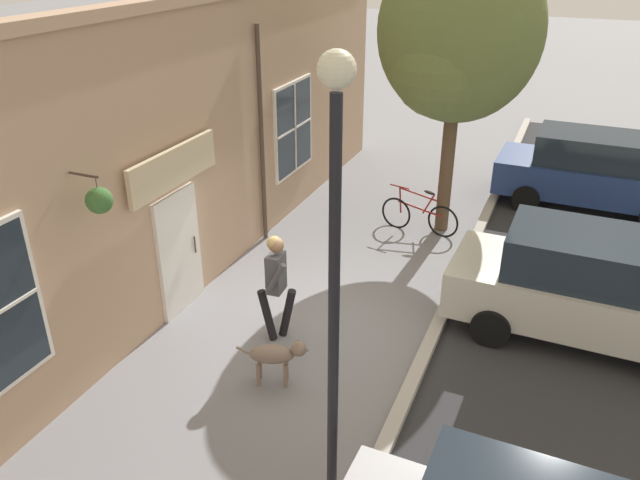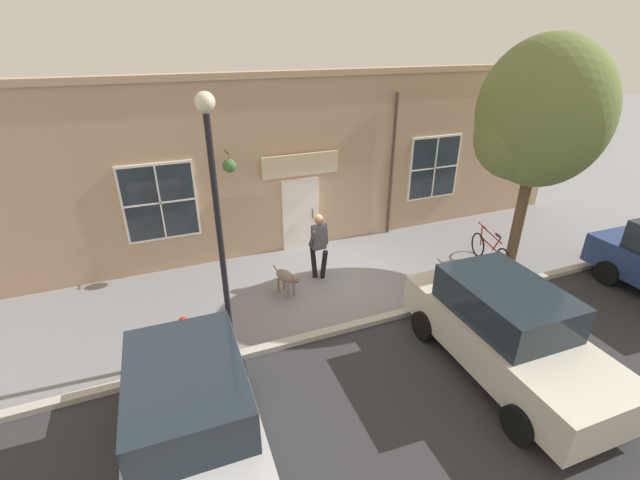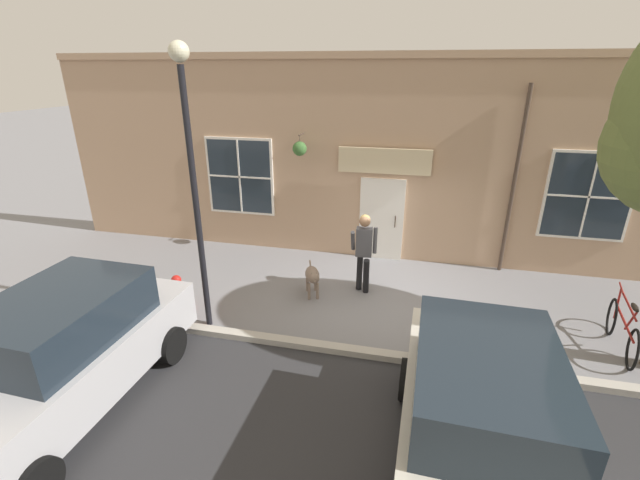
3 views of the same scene
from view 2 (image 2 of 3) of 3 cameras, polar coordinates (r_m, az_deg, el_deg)
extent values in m
plane|color=gray|center=(11.26, 3.04, -5.13)|extent=(90.00, 90.00, 0.00)
cube|color=#B2ADA3|center=(9.76, 8.08, -10.37)|extent=(0.20, 28.00, 0.12)
cube|color=tan|center=(12.31, -1.38, 9.80)|extent=(0.30, 18.00, 4.79)
cube|color=tan|center=(11.87, -1.51, 21.38)|extent=(0.42, 18.00, 0.16)
cube|color=white|center=(12.48, -2.62, 3.46)|extent=(0.10, 1.10, 2.10)
cube|color=#232D38|center=(12.47, -2.57, 3.20)|extent=(0.03, 0.90, 1.90)
cylinder|color=#47382D|center=(12.51, -0.97, 3.55)|extent=(0.03, 0.03, 0.30)
cube|color=beige|center=(11.90, -2.60, 9.99)|extent=(0.08, 2.20, 0.60)
cylinder|color=#47382D|center=(13.28, 9.59, 9.57)|extent=(0.09, 0.09, 4.31)
cylinder|color=#47382D|center=(11.15, -12.34, 11.42)|extent=(0.44, 0.04, 0.04)
cylinder|color=#47382D|center=(11.02, -12.07, 10.31)|extent=(0.01, 0.01, 0.34)
cone|color=#2D2823|center=(11.08, -11.97, 9.21)|extent=(0.32, 0.32, 0.18)
sphere|color=#3D6B33|center=(11.06, -12.01, 9.66)|extent=(0.34, 0.34, 0.34)
cube|color=white|center=(11.55, -20.53, 4.73)|extent=(0.08, 1.82, 2.02)
cube|color=#232D38|center=(11.52, -20.53, 4.68)|extent=(0.03, 1.70, 1.90)
cube|color=white|center=(11.50, -20.52, 4.65)|extent=(0.04, 0.04, 1.90)
cube|color=white|center=(11.50, -20.52, 4.65)|extent=(0.04, 1.70, 0.04)
cube|color=white|center=(14.25, 14.94, 9.31)|extent=(0.08, 1.82, 2.02)
cube|color=#232D38|center=(14.23, 15.01, 9.27)|extent=(0.03, 1.70, 1.90)
cube|color=white|center=(14.21, 15.06, 9.25)|extent=(0.04, 0.04, 1.90)
cube|color=white|center=(14.21, 15.06, 9.25)|extent=(0.04, 1.70, 0.04)
cylinder|color=black|center=(11.01, 0.51, -3.30)|extent=(0.31, 0.15, 0.87)
cylinder|color=black|center=(11.16, -0.85, -2.87)|extent=(0.31, 0.15, 0.87)
cube|color=#4C4C51|center=(10.75, -0.18, 0.39)|extent=(0.24, 0.35, 0.63)
sphere|color=#936B4C|center=(10.54, -0.13, 2.67)|extent=(0.24, 0.24, 0.24)
sphere|color=tan|center=(10.55, -0.21, 2.85)|extent=(0.22, 0.22, 0.22)
cylinder|color=#4C4C51|center=(10.86, 0.82, 0.86)|extent=(0.17, 0.09, 0.57)
cylinder|color=#4C4C51|center=(10.55, -1.06, 0.21)|extent=(0.33, 0.11, 0.52)
ellipsoid|color=#7F6B5B|center=(10.41, -4.60, -4.84)|extent=(0.70, 0.50, 0.27)
cylinder|color=#7F6B5B|center=(10.48, -3.51, -6.51)|extent=(0.06, 0.06, 0.37)
cylinder|color=#7F6B5B|center=(10.39, -4.27, -6.86)|extent=(0.06, 0.06, 0.37)
cylinder|color=#7F6B5B|center=(10.74, -4.80, -5.70)|extent=(0.06, 0.06, 0.37)
cylinder|color=#7F6B5B|center=(10.65, -5.56, -6.03)|extent=(0.06, 0.06, 0.37)
sphere|color=#7F6B5B|center=(10.09, -3.29, -5.15)|extent=(0.22, 0.22, 0.22)
cone|color=#7F6B5B|center=(10.03, -2.88, -5.49)|extent=(0.12, 0.12, 0.09)
cone|color=#7F6B5B|center=(10.08, -3.12, -4.53)|extent=(0.06, 0.06, 0.07)
cone|color=#7F6B5B|center=(10.02, -3.56, -4.72)|extent=(0.06, 0.06, 0.07)
cylinder|color=#7F6B5B|center=(10.66, -5.94, -3.79)|extent=(0.21, 0.11, 0.14)
cylinder|color=brown|center=(12.23, 25.05, 2.82)|extent=(0.28, 0.28, 3.02)
ellipsoid|color=olive|center=(11.58, 27.51, 14.79)|extent=(3.15, 2.83, 3.46)
sphere|color=olive|center=(11.45, 24.96, 12.34)|extent=(2.06, 2.06, 2.06)
torus|color=black|center=(13.07, 20.30, -0.59)|extent=(0.69, 0.21, 0.70)
torus|color=black|center=(12.38, 23.19, -2.60)|extent=(0.69, 0.21, 0.70)
cylinder|color=maroon|center=(12.63, 21.85, -0.76)|extent=(0.98, 0.09, 0.22)
cylinder|color=maroon|center=(12.46, 22.47, -0.53)|extent=(0.24, 0.05, 0.47)
cylinder|color=maroon|center=(12.54, 21.94, 0.65)|extent=(0.82, 0.08, 0.19)
cylinder|color=maroon|center=(12.88, 20.72, 0.54)|extent=(0.09, 0.04, 0.58)
cylinder|color=maroon|center=(12.79, 20.82, 1.82)|extent=(0.45, 0.14, 0.03)
ellipsoid|color=black|center=(12.35, 22.67, 0.55)|extent=(0.25, 0.11, 0.10)
cube|color=#B7B7BC|center=(6.81, -16.37, -23.81)|extent=(4.35, 1.88, 0.76)
cube|color=#1E2833|center=(6.45, -17.39, -18.19)|extent=(2.28, 1.61, 0.68)
cylinder|color=black|center=(8.05, -10.52, -17.48)|extent=(0.62, 0.20, 0.62)
cylinder|color=black|center=(8.09, -23.56, -19.40)|extent=(0.62, 0.20, 0.62)
cube|color=beige|center=(8.78, 23.62, -12.15)|extent=(4.35, 1.88, 0.76)
cube|color=#1E2833|center=(8.50, 23.50, -7.51)|extent=(2.28, 1.61, 0.68)
cylinder|color=black|center=(8.98, 33.37, -16.80)|extent=(0.62, 0.20, 0.62)
cylinder|color=black|center=(7.85, 24.96, -21.41)|extent=(0.62, 0.20, 0.62)
cylinder|color=black|center=(10.28, 21.91, -8.48)|extent=(0.62, 0.20, 0.62)
cylinder|color=black|center=(9.30, 13.59, -11.05)|extent=(0.62, 0.20, 0.62)
cylinder|color=black|center=(13.10, 33.95, -3.66)|extent=(0.62, 0.20, 0.62)
cylinder|color=black|center=(7.87, -13.05, -0.92)|extent=(0.11, 0.11, 4.65)
sphere|color=beige|center=(7.14, -15.11, 17.37)|extent=(0.32, 0.32, 0.32)
cylinder|color=red|center=(9.18, -17.44, -12.16)|extent=(0.20, 0.20, 0.62)
sphere|color=red|center=(8.97, -17.75, -10.34)|extent=(0.20, 0.20, 0.20)
cylinder|color=red|center=(9.06, -17.39, -12.45)|extent=(0.10, 0.07, 0.07)
cylinder|color=red|center=(9.26, -17.55, -11.58)|extent=(0.10, 0.07, 0.07)
camera|label=1|loc=(6.40, -60.24, 13.80)|focal=35.00mm
camera|label=3|loc=(4.80, 57.27, -0.48)|focal=24.00mm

